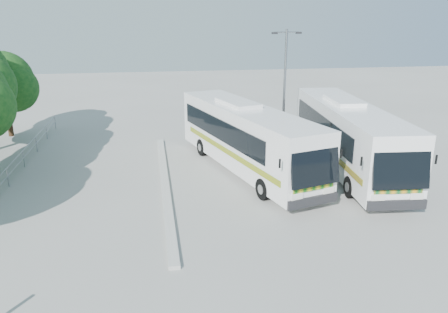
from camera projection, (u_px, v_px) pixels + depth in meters
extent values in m
plane|color=#9E9E99|center=(216.00, 196.00, 20.59)|extent=(100.00, 100.00, 0.00)
cube|color=#B2B2AD|center=(165.00, 183.00, 22.08)|extent=(0.40, 16.00, 0.15)
cylinder|color=gray|center=(12.00, 162.00, 22.46)|extent=(0.06, 22.00, 0.06)
cylinder|color=gray|center=(13.00, 169.00, 22.58)|extent=(0.06, 22.00, 0.06)
cylinder|color=gray|center=(52.00, 125.00, 31.99)|extent=(0.06, 0.06, 1.00)
cylinder|color=#382314|center=(9.00, 117.00, 30.63)|extent=(0.36, 0.36, 2.77)
sphere|color=#0F3912|center=(3.00, 81.00, 29.86)|extent=(4.03, 4.03, 4.03)
sphere|color=#0F3912|center=(14.00, 88.00, 29.64)|extent=(3.28, 3.28, 3.28)
cube|color=silver|center=(246.00, 136.00, 23.59)|extent=(5.71, 12.52, 3.12)
cube|color=black|center=(315.00, 162.00, 18.15)|extent=(2.39, 1.07, 1.99)
cube|color=black|center=(219.00, 129.00, 23.48)|extent=(2.65, 9.49, 1.13)
cube|color=black|center=(261.00, 125.00, 24.53)|extent=(2.65, 9.49, 1.13)
cube|color=#0B5310|center=(227.00, 151.00, 22.98)|extent=(2.84, 10.27, 0.29)
cylinder|color=black|center=(264.00, 189.00, 20.11)|extent=(0.57, 1.07, 1.02)
cylinder|color=black|center=(305.00, 181.00, 21.04)|extent=(0.57, 1.07, 1.02)
cylinder|color=black|center=(202.00, 147.00, 26.56)|extent=(0.57, 1.07, 1.02)
cylinder|color=black|center=(236.00, 143.00, 27.49)|extent=(0.57, 1.07, 1.02)
cube|color=white|center=(348.00, 135.00, 23.82)|extent=(3.74, 12.68, 3.18)
cube|color=black|center=(402.00, 165.00, 17.74)|extent=(2.43, 0.69, 2.02)
cube|color=black|center=(321.00, 125.00, 24.20)|extent=(0.97, 9.96, 1.15)
cube|color=black|center=(367.00, 124.00, 24.39)|extent=(0.97, 9.96, 1.15)
cube|color=#0B5323|center=(325.00, 147.00, 23.61)|extent=(1.03, 10.78, 0.29)
cylinder|color=black|center=(350.00, 187.00, 20.32)|extent=(0.41, 1.07, 1.04)
cylinder|color=black|center=(399.00, 186.00, 20.49)|extent=(0.41, 1.07, 1.04)
cylinder|color=black|center=(308.00, 142.00, 27.53)|extent=(0.41, 1.07, 1.04)
cylinder|color=black|center=(344.00, 142.00, 27.70)|extent=(0.41, 1.07, 1.04)
cylinder|color=gray|center=(284.00, 93.00, 26.31)|extent=(0.16, 0.16, 7.42)
cylinder|color=gray|center=(287.00, 32.00, 25.23)|extent=(1.49, 0.19, 0.07)
cube|color=black|center=(275.00, 33.00, 25.07)|extent=(0.34, 0.19, 0.11)
cube|color=black|center=(299.00, 33.00, 25.41)|extent=(0.34, 0.19, 0.11)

